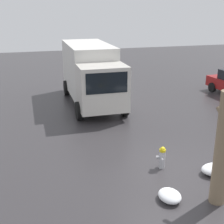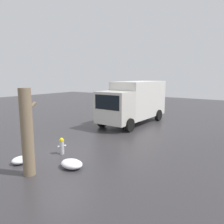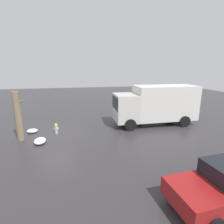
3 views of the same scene
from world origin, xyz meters
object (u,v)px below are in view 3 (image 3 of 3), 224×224
Objects in this scene: fire_hydrant at (56,128)px; pedestrian at (141,114)px; tree_trunk at (18,116)px; delivery_truck at (156,104)px.

fire_hydrant is 6.91m from pedestrian.
fire_hydrant is 2.62m from tree_trunk.
pedestrian is at bearing 10.09° from tree_trunk.
tree_trunk is 10.36m from delivery_truck.
fire_hydrant is at bearing 17.55° from tree_trunk.
delivery_truck is (10.26, 1.40, 0.12)m from tree_trunk.
fire_hydrant is at bearing -89.62° from pedestrian.
pedestrian is at bearing 80.90° from delivery_truck.
delivery_truck is (8.06, 0.71, 1.35)m from fire_hydrant.
tree_trunk reaches higher than delivery_truck.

